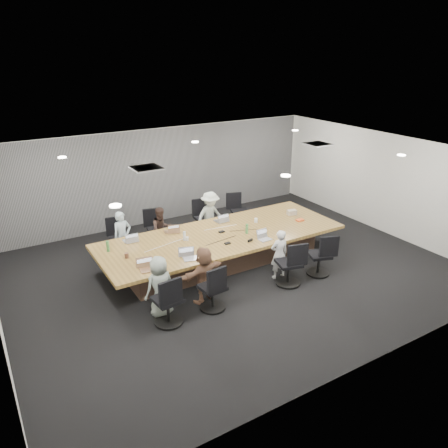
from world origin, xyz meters
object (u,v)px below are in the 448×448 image
chair_7 (319,258)px  chair_4 (168,303)px  person_5 (204,275)px  mug_brown (127,255)px  chair_5 (212,291)px  laptop_2 (221,220)px  conference_table (222,247)px  bottle_green_left (108,246)px  person_2 (210,216)px  bottle_clear (184,236)px  laptop_0 (130,240)px  laptop_4 (149,270)px  person_0 (123,237)px  chair_3 (239,214)px  chair_0 (119,241)px  chair_1 (157,232)px  person_6 (279,254)px  laptop_1 (170,231)px  laptop_6 (265,240)px  canvas_bag (292,212)px  bottle_green_right (247,229)px  person_4 (160,286)px  snack_packet (300,220)px  laptop_5 (192,259)px  chair_6 (289,266)px  chair_2 (204,221)px  stapler (250,240)px  person_1 (162,230)px

chair_7 → chair_4: bearing=-161.1°
person_5 → mug_brown: 1.77m
chair_5 → person_5: 0.40m
laptop_2 → person_5: 2.72m
mug_brown → chair_4: bearing=-83.3°
conference_table → bottle_green_left: bearing=169.5°
person_2 → bottle_clear: 1.82m
chair_4 → person_5: person_5 is taller
conference_table → laptop_0: bearing=158.6°
chair_4 → laptop_4: 0.95m
chair_7 → bottle_clear: 3.18m
person_0 → laptop_4: size_ratio=3.64×
chair_3 → chair_0: bearing=19.4°
chair_4 → laptop_4: (0.00, 0.90, 0.31)m
chair_3 → mug_brown: bearing=42.7°
chair_3 → chair_7: chair_3 is taller
chair_4 → person_2: bearing=43.2°
chair_1 → person_6: person_6 is taller
laptop_4 → laptop_1: bearing=60.6°
person_6 → laptop_6: size_ratio=4.05×
chair_4 → canvas_bag: bearing=16.8°
laptop_0 → mug_brown: mug_brown is taller
chair_4 → bottle_green_right: 3.15m
chair_0 → person_4: bearing=95.5°
person_4 → bottle_clear: 1.99m
canvas_bag → snack_packet: size_ratio=1.27×
chair_0 → mug_brown: (-0.37, -1.73, 0.42)m
laptop_6 → laptop_5: bearing=177.3°
chair_3 → bottle_green_left: 4.45m
chair_0 → mug_brown: 1.82m
chair_3 → chair_6: 3.52m
person_5 → bottle_clear: bearing=-114.6°
chair_2 → conference_table: bearing=81.0°
person_0 → laptop_4: bearing=-102.3°
person_2 → stapler: size_ratio=9.43×
chair_1 → conference_table: bearing=131.6°
chair_4 → person_1: (1.21, 3.05, 0.16)m
chair_7 → person_6: (-0.90, 0.35, 0.17)m
conference_table → laptop_5: 1.51m
laptop_6 → bottle_green_left: 3.60m
chair_4 → laptop_1: size_ratio=3.02×
laptop_0 → canvas_bag: canvas_bag is taller
person_4 → bottle_clear: (1.28, 1.51, 0.22)m
chair_4 → person_5: (0.98, 0.35, 0.17)m
chair_1 → person_1: (0.00, -0.35, 0.19)m
laptop_4 → bottle_green_left: bearing=116.5°
laptop_6 → mug_brown: 3.21m
laptop_4 → laptop_6: bearing=7.6°
snack_packet → laptop_2: bearing=148.9°
person_1 → stapler: person_1 is taller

